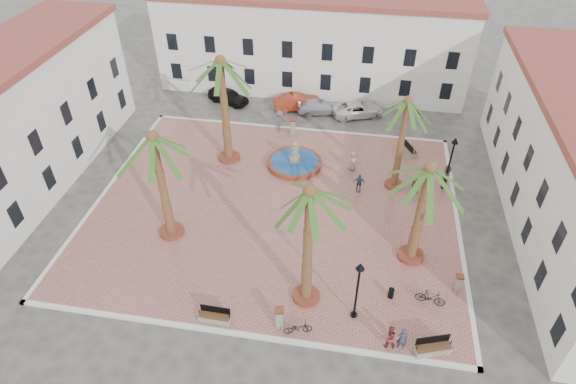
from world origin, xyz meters
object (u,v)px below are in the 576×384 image
at_px(palm_nw, 221,73).
at_px(palm_ne, 407,111).
at_px(bench_ne, 409,149).
at_px(car_black, 228,96).
at_px(pedestrian_east, 446,176).
at_px(lamppost_e, 452,155).
at_px(bollard_n, 293,126).
at_px(lamppost_s, 358,281).
at_px(bicycle_a, 298,328).
at_px(car_white, 358,109).
at_px(fountain, 295,162).
at_px(cyclist_a, 402,339).
at_px(palm_e, 428,180).
at_px(pedestrian_fountain_b, 359,183).
at_px(palm_s, 309,205).
at_px(bollard_e, 458,283).
at_px(litter_bin, 391,293).
at_px(car_red, 298,102).
at_px(pedestrian_fountain_a, 353,161).
at_px(cyclist_b, 389,337).
at_px(car_silver, 320,107).
at_px(bollard_se, 279,317).
at_px(bench_se, 433,348).
at_px(bench_s, 215,317).
at_px(pedestrian_north, 279,121).
at_px(bench_e, 415,189).
at_px(palm_sw, 155,149).

height_order(palm_nw, palm_ne, palm_nw).
relative_size(bench_ne, car_black, 0.49).
bearing_deg(pedestrian_east, palm_ne, -58.59).
relative_size(lamppost_e, bollard_n, 3.04).
height_order(lamppost_s, bicycle_a, lamppost_s).
distance_m(lamppost_s, car_white, 23.40).
bearing_deg(bicycle_a, car_white, -20.82).
bearing_deg(fountain, lamppost_s, -68.03).
distance_m(bench_ne, cyclist_a, 19.18).
relative_size(palm_e, pedestrian_fountain_b, 4.78).
distance_m(palm_s, palm_e, 7.67).
distance_m(lamppost_e, cyclist_a, 15.26).
xyz_separation_m(bollard_e, bicycle_a, (-8.96, -4.59, -0.22)).
distance_m(bollard_e, bicycle_a, 10.07).
xyz_separation_m(fountain, litter_bin, (7.73, -12.32, 0.03)).
xyz_separation_m(fountain, lamppost_e, (11.70, -1.00, 2.74)).
xyz_separation_m(lamppost_s, bollard_e, (5.98, 2.93, -2.32)).
xyz_separation_m(bollard_e, car_red, (-12.84, 20.65, -0.05)).
relative_size(bollard_n, pedestrian_fountain_a, 0.90).
bearing_deg(cyclist_b, car_white, -90.23).
distance_m(lamppost_s, car_black, 27.53).
relative_size(palm_nw, car_silver, 2.04).
relative_size(bollard_se, litter_bin, 2.14).
bearing_deg(palm_e, car_silver, 113.92).
bearing_deg(cyclist_b, pedestrian_fountain_b, -87.18).
relative_size(fountain, car_black, 1.05).
distance_m(bench_se, pedestrian_east, 15.14).
xyz_separation_m(fountain, bollard_se, (1.60, -15.43, 0.45)).
relative_size(pedestrian_east, car_silver, 0.42).
height_order(palm_ne, bench_s, palm_ne).
bearing_deg(bench_s, pedestrian_north, 91.38).
bearing_deg(bench_e, car_black, 65.88).
distance_m(litter_bin, cyclist_b, 3.41).
bearing_deg(cyclist_b, lamppost_s, -47.97).
distance_m(palm_sw, palm_ne, 16.92).
distance_m(bench_ne, bicycle_a, 20.23).
distance_m(lamppost_s, pedestrian_fountain_b, 11.73).
bearing_deg(litter_bin, bench_ne, 84.74).
bearing_deg(pedestrian_fountain_b, palm_s, -106.24).
height_order(litter_bin, cyclist_a, cyclist_a).
distance_m(bench_ne, cyclist_b, 19.23).
height_order(bench_ne, car_black, car_black).
distance_m(bench_se, bench_e, 13.80).
xyz_separation_m(bench_s, bollard_n, (1.15, 20.37, 0.49)).
height_order(bench_ne, lamppost_s, lamppost_s).
bearing_deg(bench_e, car_red, 52.22).
distance_m(bollard_n, car_red, 4.86).
bearing_deg(car_black, car_silver, -72.22).
bearing_deg(bench_e, palm_ne, 79.45).
bearing_deg(palm_nw, bench_se, -45.57).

